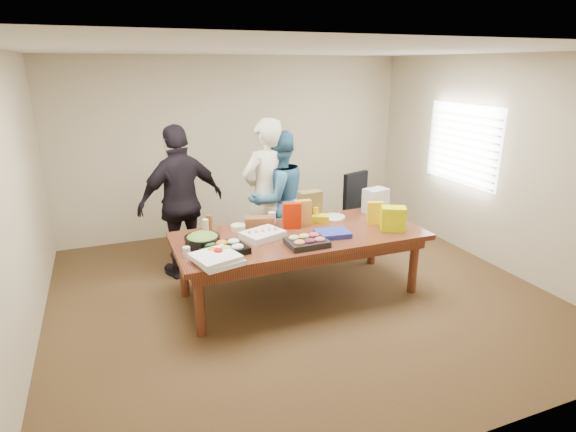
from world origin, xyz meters
name	(u,v)px	position (x,y,z in m)	size (l,w,h in m)	color
floor	(299,294)	(0.00, 0.00, -0.01)	(5.50, 5.00, 0.02)	#47301E
ceiling	(301,49)	(0.00, 0.00, 2.71)	(5.50, 5.00, 0.02)	white
wall_back	(237,146)	(0.00, 2.50, 1.35)	(5.50, 0.04, 2.70)	beige
wall_front	(461,273)	(0.00, -2.50, 1.35)	(5.50, 0.04, 2.70)	beige
wall_left	(12,210)	(-2.75, 0.00, 1.35)	(0.04, 5.00, 2.70)	beige
wall_right	(495,163)	(2.75, 0.00, 1.35)	(0.04, 5.00, 2.70)	beige
window_panel	(462,144)	(2.72, 0.60, 1.50)	(0.03, 1.40, 1.10)	white
window_blinds	(460,145)	(2.68, 0.60, 1.50)	(0.04, 1.36, 1.00)	beige
conference_table	(300,264)	(0.00, 0.00, 0.38)	(2.80, 1.20, 0.75)	#4C1C0F
office_chair	(361,215)	(1.34, 0.90, 0.53)	(0.54, 0.54, 1.06)	black
person_center	(266,195)	(-0.08, 0.92, 0.98)	(0.71, 0.47, 1.95)	beige
person_right	(277,199)	(0.09, 0.95, 0.89)	(0.86, 0.67, 1.78)	#316790
person_left	(182,202)	(-1.13, 1.05, 0.95)	(1.12, 0.46, 1.90)	black
veggie_tray	(224,250)	(-0.94, -0.24, 0.78)	(0.45, 0.35, 0.07)	black
fruit_tray	(307,242)	(-0.07, -0.35, 0.78)	(0.42, 0.33, 0.06)	black
sheet_cake	(263,235)	(-0.43, 0.03, 0.79)	(0.43, 0.32, 0.08)	white
salad_bowl	(203,242)	(-1.10, 0.00, 0.81)	(0.37, 0.37, 0.12)	black
chip_bag_blue	(332,234)	(0.31, -0.20, 0.78)	(0.37, 0.27, 0.05)	#24349F
chip_bag_red	(292,216)	(-0.01, 0.20, 0.90)	(0.21, 0.09, 0.30)	#BC1A00
chip_bag_yellow	(375,213)	(0.96, -0.02, 0.89)	(0.18, 0.07, 0.27)	yellow
chip_bag_orange	(303,213)	(0.14, 0.25, 0.90)	(0.20, 0.09, 0.31)	gold
mayo_jar	(272,218)	(-0.17, 0.45, 0.82)	(0.09, 0.09, 0.14)	silver
mustard_bottle	(316,214)	(0.35, 0.33, 0.84)	(0.06, 0.06, 0.17)	yellow
dressing_bottle	(209,224)	(-0.94, 0.38, 0.86)	(0.07, 0.07, 0.22)	brown
ranch_bottle	(206,228)	(-1.00, 0.30, 0.85)	(0.07, 0.07, 0.20)	beige
banana_bunch	(318,218)	(0.37, 0.30, 0.79)	(0.26, 0.15, 0.09)	#D9C80A
bread_loaf	(259,222)	(-0.36, 0.35, 0.82)	(0.33, 0.15, 0.13)	brown
kraft_bag	(310,206)	(0.31, 0.42, 0.93)	(0.27, 0.16, 0.36)	brown
red_cup	(218,255)	(-1.03, -0.39, 0.81)	(0.08, 0.08, 0.11)	#C20D03
clear_cup_a	(187,252)	(-1.30, -0.19, 0.80)	(0.07, 0.07, 0.10)	white
clear_cup_b	(209,242)	(-1.04, 0.01, 0.80)	(0.07, 0.07, 0.10)	silver
pizza_box_lower	(218,261)	(-1.04, -0.46, 0.77)	(0.39, 0.39, 0.05)	white
pizza_box_upper	(215,257)	(-1.07, -0.46, 0.82)	(0.39, 0.39, 0.05)	white
plate_a	(334,217)	(0.63, 0.39, 0.76)	(0.27, 0.27, 0.02)	beige
plate_b	(333,218)	(0.60, 0.34, 0.76)	(0.24, 0.24, 0.02)	white
dip_bowl_a	(309,219)	(0.28, 0.37, 0.78)	(0.15, 0.15, 0.06)	#F4EEC3
dip_bowl_b	(238,228)	(-0.61, 0.36, 0.78)	(0.17, 0.17, 0.07)	#F1E9B4
grocery_bag_white	(376,201)	(1.21, 0.37, 0.91)	(0.29, 0.21, 0.31)	silver
grocery_bag_yellow	(393,218)	(1.05, -0.28, 0.89)	(0.27, 0.19, 0.27)	#D7E001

